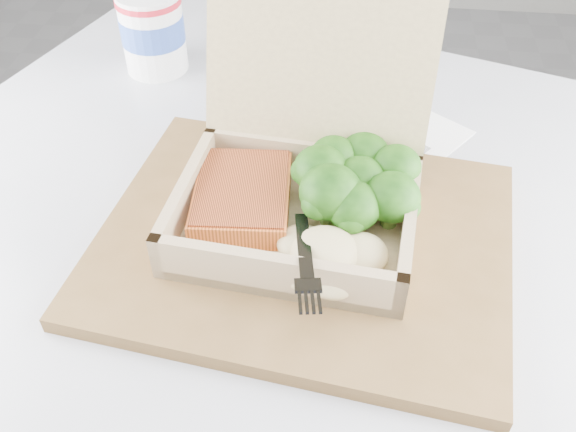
# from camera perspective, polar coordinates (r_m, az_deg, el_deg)

# --- Properties ---
(cafe_table) EXTENTS (1.08, 1.08, 0.75)m
(cafe_table) POSITION_cam_1_polar(r_m,az_deg,el_deg) (0.73, -1.24, -14.05)
(cafe_table) COLOR black
(cafe_table) RESTS_ON floor
(serving_tray) EXTENTS (0.40, 0.33, 0.02)m
(serving_tray) POSITION_cam_1_polar(r_m,az_deg,el_deg) (0.58, 1.45, -2.17)
(serving_tray) COLOR brown
(serving_tray) RESTS_ON cafe_table
(takeout_container) EXTENTS (0.23, 0.23, 0.19)m
(takeout_container) POSITION_cam_1_polar(r_m,az_deg,el_deg) (0.57, 1.35, 4.51)
(takeout_container) COLOR tan
(takeout_container) RESTS_ON serving_tray
(salmon_fillet) EXTENTS (0.09, 0.12, 0.02)m
(salmon_fillet) POSITION_cam_1_polar(r_m,az_deg,el_deg) (0.58, -4.07, 1.72)
(salmon_fillet) COLOR orange
(salmon_fillet) RESTS_ON takeout_container
(broccoli_pile) EXTENTS (0.12, 0.12, 0.04)m
(broccoli_pile) POSITION_cam_1_polar(r_m,az_deg,el_deg) (0.58, 6.38, 2.68)
(broccoli_pile) COLOR #32751A
(broccoli_pile) RESTS_ON takeout_container
(mashed_potatoes) EXTENTS (0.09, 0.08, 0.03)m
(mashed_potatoes) POSITION_cam_1_polar(r_m,az_deg,el_deg) (0.52, 3.33, -3.29)
(mashed_potatoes) COLOR #D2C288
(mashed_potatoes) RESTS_ON takeout_container
(plastic_fork) EXTENTS (0.04, 0.14, 0.03)m
(plastic_fork) POSITION_cam_1_polar(r_m,az_deg,el_deg) (0.53, 1.33, -1.14)
(plastic_fork) COLOR black
(plastic_fork) RESTS_ON mashed_potatoes
(paper_cup) EXTENTS (0.08, 0.08, 0.10)m
(paper_cup) POSITION_cam_1_polar(r_m,az_deg,el_deg) (0.83, -11.97, 15.93)
(paper_cup) COLOR white
(paper_cup) RESTS_ON cafe_table
(receipt) EXTENTS (0.14, 0.15, 0.00)m
(receipt) POSITION_cam_1_polar(r_m,az_deg,el_deg) (0.71, 11.28, 6.18)
(receipt) COLOR white
(receipt) RESTS_ON cafe_table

